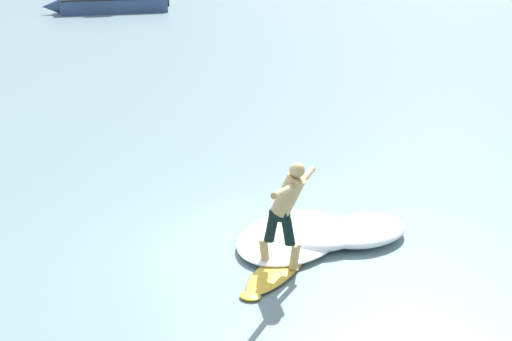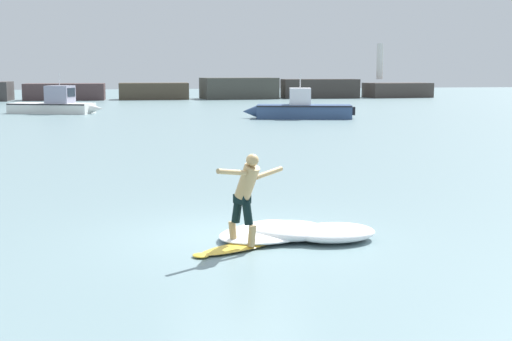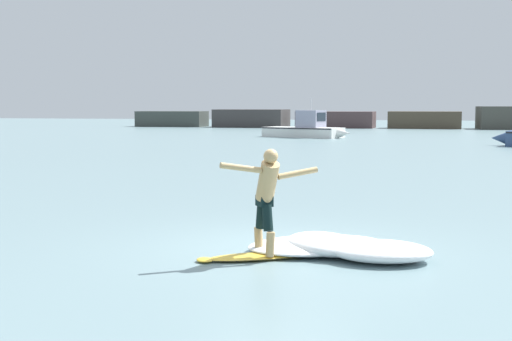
{
  "view_description": "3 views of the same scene",
  "coord_description": "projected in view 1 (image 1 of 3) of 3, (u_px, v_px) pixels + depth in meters",
  "views": [
    {
      "loc": [
        -5.36,
        -8.66,
        4.84
      ],
      "look_at": [
        0.25,
        0.4,
        1.14
      ],
      "focal_mm": 50.0,
      "sensor_mm": 36.0,
      "label": 1
    },
    {
      "loc": [
        -2.24,
        -12.93,
        3.15
      ],
      "look_at": [
        0.33,
        0.08,
        1.26
      ],
      "focal_mm": 50.0,
      "sensor_mm": 36.0,
      "label": 2
    },
    {
      "loc": [
        2.37,
        -11.36,
        2.36
      ],
      "look_at": [
        -0.66,
        0.97,
        1.19
      ],
      "focal_mm": 50.0,
      "sensor_mm": 36.0,
      "label": 3
    }
  ],
  "objects": [
    {
      "name": "wave_foam_at_tail",
      "position": [
        363.0,
        230.0,
        11.51
      ],
      "size": [
        1.64,
        1.23,
        0.3
      ],
      "color": "white",
      "rests_on": "ground"
    },
    {
      "name": "small_boat_offshore",
      "position": [
        109.0,
        2.0,
        40.79
      ],
      "size": [
        7.13,
        3.5,
        2.84
      ],
      "color": "#334B74",
      "rests_on": "ground"
    },
    {
      "name": "wave_foam_at_nose",
      "position": [
        305.0,
        235.0,
        11.32
      ],
      "size": [
        1.82,
        1.86,
        0.32
      ],
      "color": "white",
      "rests_on": "ground"
    },
    {
      "name": "surfboard",
      "position": [
        278.0,
        269.0,
        10.48
      ],
      "size": [
        1.93,
        1.46,
        0.2
      ],
      "color": "yellow",
      "rests_on": "ground"
    },
    {
      "name": "wave_foam_beside",
      "position": [
        291.0,
        236.0,
        11.43
      ],
      "size": [
        2.79,
        2.54,
        0.19
      ],
      "color": "white",
      "rests_on": "ground"
    },
    {
      "name": "ground_plane",
      "position": [
        256.0,
        249.0,
        11.21
      ],
      "size": [
        200.0,
        200.0,
        0.0
      ],
      "primitive_type": "plane",
      "color": "gray"
    },
    {
      "name": "surfer",
      "position": [
        287.0,
        206.0,
        10.14
      ],
      "size": [
        1.33,
        0.98,
        1.64
      ],
      "color": "tan",
      "rests_on": "surfboard"
    }
  ]
}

